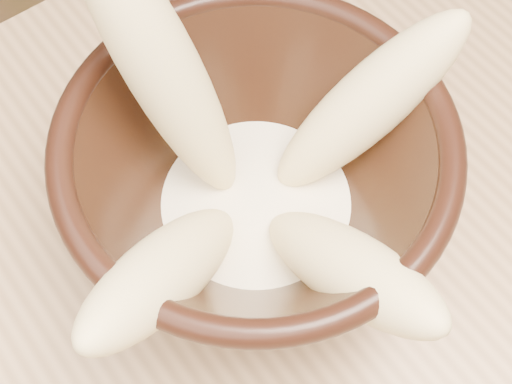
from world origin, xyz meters
The scene contains 6 objects.
bowl centered at (0.08, 0.12, 0.82)m, with size 0.23×0.23×0.13m.
milk_puddle centered at (0.08, 0.12, 0.79)m, with size 0.13×0.13×0.02m, color #FEF1CC.
banana_upright centered at (0.06, 0.18, 0.89)m, with size 0.04×0.04×0.20m, color #F7E292.
banana_left centered at (0.00, 0.09, 0.85)m, with size 0.04×0.04×0.16m, color #F7E292.
banana_right centered at (0.15, 0.11, 0.85)m, with size 0.04×0.04×0.16m, color #F7E292.
banana_front centered at (0.08, 0.04, 0.84)m, with size 0.04×0.04×0.15m, color #F7E292.
Camera 1 is at (-0.05, -0.05, 1.21)m, focal length 50.00 mm.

